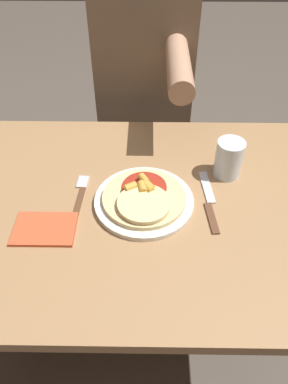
{
  "coord_description": "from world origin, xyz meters",
  "views": [
    {
      "loc": [
        0.05,
        -0.66,
        1.43
      ],
      "look_at": [
        0.04,
        -0.0,
        0.79
      ],
      "focal_mm": 35.0,
      "sensor_mm": 36.0,
      "label": 1
    }
  ],
  "objects_px": {
    "dining_table": "(128,234)",
    "fork": "(80,195)",
    "person_diner": "(145,91)",
    "plate": "(144,201)",
    "pizza": "(144,197)",
    "knife": "(209,202)",
    "drinking_glass": "(229,159)"
  },
  "relations": [
    {
      "from": "dining_table",
      "to": "fork",
      "type": "relative_size",
      "value": 6.84
    },
    {
      "from": "dining_table",
      "to": "fork",
      "type": "height_order",
      "value": "fork"
    },
    {
      "from": "person_diner",
      "to": "plate",
      "type": "bearing_deg",
      "value": -89.5
    },
    {
      "from": "plate",
      "to": "pizza",
      "type": "distance_m",
      "value": 0.02
    },
    {
      "from": "pizza",
      "to": "knife",
      "type": "relative_size",
      "value": 0.94
    },
    {
      "from": "knife",
      "to": "pizza",
      "type": "bearing_deg",
      "value": -176.68
    },
    {
      "from": "drinking_glass",
      "to": "knife",
      "type": "bearing_deg",
      "value": -117.61
    },
    {
      "from": "dining_table",
      "to": "plate",
      "type": "relative_size",
      "value": 4.82
    },
    {
      "from": "dining_table",
      "to": "person_diner",
      "type": "bearing_deg",
      "value": 86.36
    },
    {
      "from": "fork",
      "to": "drinking_glass",
      "type": "relative_size",
      "value": 1.67
    },
    {
      "from": "drinking_glass",
      "to": "fork",
      "type": "bearing_deg",
      "value": -166.45
    },
    {
      "from": "pizza",
      "to": "drinking_glass",
      "type": "bearing_deg",
      "value": 28.38
    },
    {
      "from": "fork",
      "to": "drinking_glass",
      "type": "bearing_deg",
      "value": 13.55
    },
    {
      "from": "dining_table",
      "to": "fork",
      "type": "distance_m",
      "value": 0.17
    },
    {
      "from": "fork",
      "to": "knife",
      "type": "height_order",
      "value": "same"
    },
    {
      "from": "knife",
      "to": "drinking_glass",
      "type": "bearing_deg",
      "value": 62.39
    },
    {
      "from": "knife",
      "to": "person_diner",
      "type": "height_order",
      "value": "person_diner"
    },
    {
      "from": "dining_table",
      "to": "plate",
      "type": "bearing_deg",
      "value": -0.7
    },
    {
      "from": "pizza",
      "to": "dining_table",
      "type": "bearing_deg",
      "value": 174.45
    },
    {
      "from": "pizza",
      "to": "person_diner",
      "type": "distance_m",
      "value": 0.6
    },
    {
      "from": "drinking_glass",
      "to": "person_diner",
      "type": "relative_size",
      "value": 0.08
    },
    {
      "from": "drinking_glass",
      "to": "plate",
      "type": "bearing_deg",
      "value": -152.32
    },
    {
      "from": "plate",
      "to": "person_diner",
      "type": "relative_size",
      "value": 0.2
    },
    {
      "from": "fork",
      "to": "person_diner",
      "type": "xyz_separation_m",
      "value": [
        0.16,
        0.57,
        -0.02
      ]
    },
    {
      "from": "dining_table",
      "to": "fork",
      "type": "xyz_separation_m",
      "value": [
        -0.12,
        0.02,
        0.12
      ]
    },
    {
      "from": "dining_table",
      "to": "knife",
      "type": "distance_m",
      "value": 0.24
    },
    {
      "from": "plate",
      "to": "person_diner",
      "type": "bearing_deg",
      "value": 90.5
    },
    {
      "from": "fork",
      "to": "person_diner",
      "type": "height_order",
      "value": "person_diner"
    },
    {
      "from": "dining_table",
      "to": "person_diner",
      "type": "relative_size",
      "value": 0.95
    },
    {
      "from": "person_diner",
      "to": "knife",
      "type": "bearing_deg",
      "value": -73.87
    },
    {
      "from": "knife",
      "to": "person_diner",
      "type": "relative_size",
      "value": 0.18
    },
    {
      "from": "dining_table",
      "to": "drinking_glass",
      "type": "relative_size",
      "value": 11.42
    }
  ]
}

